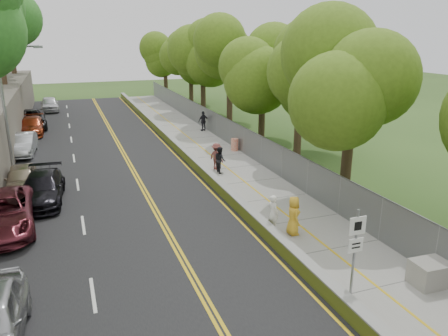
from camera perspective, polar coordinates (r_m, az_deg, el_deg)
ground at (r=17.76m, az=7.57°, el=-11.75°), size 140.00×140.00×0.00m
road at (r=29.97m, az=-15.39°, el=0.05°), size 11.20×66.00×0.04m
sidewalk at (r=31.53m, az=-0.89°, el=1.54°), size 4.20×66.00×0.05m
jersey_barrier at (r=30.80m, az=-4.94°, el=1.63°), size 0.42×66.00×0.60m
chainlink_fence at (r=32.01m, az=2.65°, el=3.57°), size 0.04×66.00×2.00m
trees_fenceside at (r=32.13m, az=6.80°, el=14.35°), size 7.00×66.00×14.00m
streetlight at (r=28.09m, az=-26.34°, el=7.45°), size 2.52×0.22×8.00m
signpost at (r=15.14m, az=16.81°, el=-9.41°), size 0.62×0.09×3.10m
construction_barrel at (r=32.90m, az=1.41°, el=3.07°), size 0.56×0.56×0.91m
concrete_block at (r=17.38m, az=25.39°, el=-12.28°), size 1.35×1.04×0.87m
car_2 at (r=21.97m, az=-27.09°, el=-5.26°), size 2.98×6.03×1.64m
car_3 at (r=24.72m, az=-22.68°, el=-2.49°), size 2.47×5.26×1.49m
car_4 at (r=26.94m, az=-24.92°, el=-1.26°), size 1.76×4.22×1.43m
car_5 at (r=35.02m, az=-24.82°, el=2.84°), size 1.90×4.72×1.53m
car_6 at (r=44.51m, az=-24.04°, el=5.82°), size 3.21×6.21×1.67m
car_7 at (r=41.76m, az=-23.84°, el=5.04°), size 2.28×5.18×1.48m
car_8 at (r=53.75m, az=-21.82°, el=7.77°), size 2.01×4.71×1.59m
painter_0 at (r=19.40m, az=9.05°, el=-6.16°), size 0.65×0.92×1.76m
painter_1 at (r=19.55m, az=6.45°, el=-5.92°), size 0.48×0.67×1.72m
painter_2 at (r=27.58m, az=-0.51°, el=1.09°), size 0.66×0.83×1.67m
painter_3 at (r=28.21m, az=-0.99°, el=1.53°), size 1.04×1.29×1.74m
person_far at (r=39.64m, az=-2.71°, el=6.15°), size 1.12×0.70×1.78m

